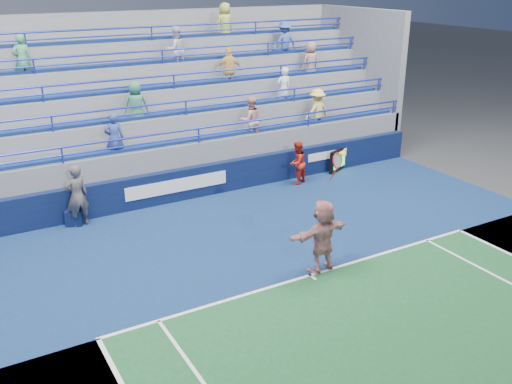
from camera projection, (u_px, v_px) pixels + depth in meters
ground at (310, 276)px, 14.58m from camera, size 120.00×120.00×0.00m
sponsor_wall at (203, 180)px, 19.64m from camera, size 18.00×0.32×1.10m
bleacher_stand at (162, 128)px, 22.34m from camera, size 18.00×5.60×6.13m
serve_speed_board at (339, 160)px, 22.16m from camera, size 1.21×0.64×0.87m
judge_chair at (74, 216)px, 17.47m from camera, size 0.65×0.67×0.87m
tennis_player at (322, 236)px, 14.51m from camera, size 1.87×0.75×3.15m
line_judge at (77, 196)px, 17.13m from camera, size 0.78×0.58×1.96m
ball_girl at (297, 163)px, 20.66m from camera, size 0.95×0.86×1.60m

